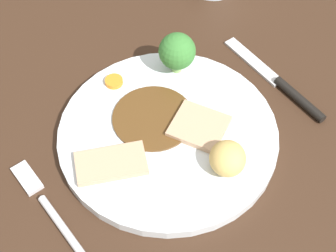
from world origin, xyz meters
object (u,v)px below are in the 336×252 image
Objects in this scene: meat_slice_main at (199,126)px; carrot_coin_front at (114,81)px; dinner_plate at (168,134)px; knife at (282,85)px; roast_potato_left at (227,159)px; fork at (48,207)px; broccoli_floret at (177,52)px; meat_slice_under at (111,163)px.

meat_slice_main is 13.34cm from carrot_coin_front.
dinner_plate is 1.47× the size of knife.
roast_potato_left reaches higher than meat_slice_main.
carrot_coin_front reaches higher than fork.
broccoli_floret is 25.54cm from fork.
meat_slice_main is 0.79× the size of meat_slice_under.
knife is (14.11, 0.45, -1.35)cm from meat_slice_main.
roast_potato_left reaches higher than meat_slice_under.
broccoli_floret is (8.34, -2.53, 3.09)cm from carrot_coin_front.
dinner_plate is 11.44× the size of carrot_coin_front.
meat_slice_main is 14.18cm from knife.
fork is at bearing 86.21° from knife.
dinner_plate reaches higher than knife.
broccoli_floret is at bearing 46.31° from knife.
carrot_coin_front is at bearing 163.11° from broccoli_floret.
meat_slice_under is at bearing 174.04° from meat_slice_main.
dinner_plate is 4.60× the size of broccoli_floret.
broccoli_floret is at bearing 50.23° from dinner_plate.
knife is at bearing -31.77° from carrot_coin_front.
dinner_plate is at bearing 3.81° from meat_slice_under.
meat_slice_main reaches higher than fork.
broccoli_floret is (3.89, 16.13, 1.66)cm from roast_potato_left.
fork is (-23.55, -8.84, -4.42)cm from broccoli_floret.
broccoli_floret is at bearing -16.89° from carrot_coin_front.
roast_potato_left is 19.24cm from carrot_coin_front.
knife is (10.85, -9.36, -4.36)cm from broccoli_floret.
meat_slice_under is 0.45× the size of knife.
meat_slice_main reaches higher than knife.
meat_slice_under reaches higher than fork.
meat_slice_main is 2.72× the size of carrot_coin_front.
dinner_plate is 10.74cm from carrot_coin_front.
meat_slice_under is 25.90cm from knife.
meat_slice_main is 11.81cm from meat_slice_under.
meat_slice_main is 1.09× the size of broccoli_floret.
roast_potato_left is (11.11, -7.55, 1.35)cm from meat_slice_under.
carrot_coin_front reaches higher than knife.
meat_slice_main is 0.42× the size of fork.
roast_potato_left is 16.68cm from broccoli_floret.
carrot_coin_front is (-1.66, 10.56, 1.02)cm from dinner_plate.
meat_slice_main is at bearing -97.65° from fork.
fork is at bearing -177.25° from dinner_plate.
roast_potato_left is at bearing -76.59° from carrot_coin_front.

